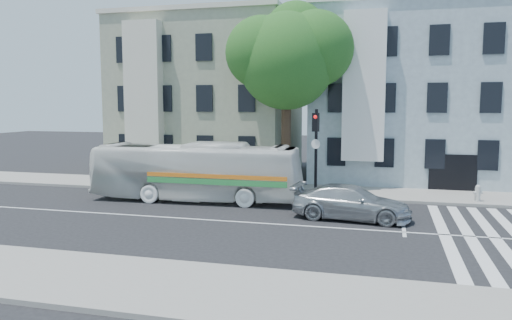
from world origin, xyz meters
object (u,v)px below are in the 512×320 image
(traffic_signal, at_px, (316,141))
(fire_hydrant, at_px, (478,193))
(sedan, at_px, (351,202))
(bus, at_px, (196,172))

(traffic_signal, height_order, fire_hydrant, traffic_signal)
(sedan, height_order, fire_hydrant, sedan)
(bus, distance_m, sedan, 8.49)
(sedan, xyz_separation_m, fire_hydrant, (5.95, 5.01, -0.17))
(sedan, bearing_deg, fire_hydrant, -44.06)
(bus, relative_size, traffic_signal, 2.30)
(sedan, xyz_separation_m, traffic_signal, (-2.18, 4.18, 2.34))
(traffic_signal, xyz_separation_m, fire_hydrant, (8.13, 0.84, -2.51))
(fire_hydrant, bearing_deg, traffic_signal, -174.12)
(bus, height_order, fire_hydrant, bus)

